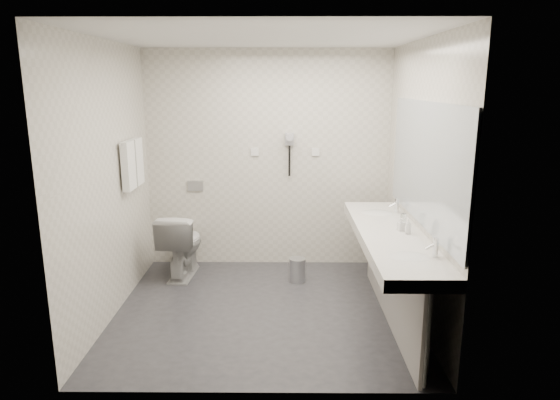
{
  "coord_description": "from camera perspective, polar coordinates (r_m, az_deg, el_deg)",
  "views": [
    {
      "loc": [
        0.18,
        -4.36,
        2.12
      ],
      "look_at": [
        0.15,
        0.15,
        1.05
      ],
      "focal_mm": 31.66,
      "sensor_mm": 36.0,
      "label": 1
    }
  ],
  "objects": [
    {
      "name": "vanity_post_far",
      "position": [
        5.57,
        10.75,
        -5.14
      ],
      "size": [
        0.06,
        0.06,
        0.75
      ],
      "primitive_type": "cylinder",
      "color": "silver",
      "rests_on": "floor"
    },
    {
      "name": "wall_left",
      "position": [
        4.72,
        -19.2,
        1.98
      ],
      "size": [
        0.0,
        2.6,
        2.6
      ],
      "primitive_type": "plane",
      "rotation": [
        1.57,
        0.0,
        1.57
      ],
      "color": "beige",
      "rests_on": "floor"
    },
    {
      "name": "basin_near",
      "position": [
        3.85,
        14.64,
        -6.58
      ],
      "size": [
        0.4,
        0.31,
        0.05
      ],
      "primitive_type": "ellipsoid",
      "color": "silver",
      "rests_on": "vanity_counter"
    },
    {
      "name": "faucet_near",
      "position": [
        3.88,
        17.52,
        -5.24
      ],
      "size": [
        0.04,
        0.04,
        0.15
      ],
      "primitive_type": "cylinder",
      "color": "silver",
      "rests_on": "vanity_counter"
    },
    {
      "name": "switch_plate_a",
      "position": [
        5.71,
        -2.94,
        5.58
      ],
      "size": [
        0.09,
        0.02,
        0.09
      ],
      "primitive_type": "cube",
      "color": "silver",
      "rests_on": "wall_back"
    },
    {
      "name": "vanity_post_near",
      "position": [
        3.71,
        16.55,
        -15.3
      ],
      "size": [
        0.06,
        0.06,
        0.75
      ],
      "primitive_type": "cylinder",
      "color": "silver",
      "rests_on": "floor"
    },
    {
      "name": "towel_rail",
      "position": [
        5.17,
        -16.92,
        6.45
      ],
      "size": [
        0.02,
        0.62,
        0.02
      ],
      "primitive_type": "cylinder",
      "rotation": [
        1.57,
        0.0,
        0.0
      ],
      "color": "silver",
      "rests_on": "wall_left"
    },
    {
      "name": "dryer_cord",
      "position": [
        5.68,
        1.1,
        4.53
      ],
      "size": [
        0.02,
        0.02,
        0.35
      ],
      "primitive_type": "cylinder",
      "color": "black",
      "rests_on": "dryer_cradle"
    },
    {
      "name": "glass_left",
      "position": [
        4.68,
        14.07,
        -2.16
      ],
      "size": [
        0.07,
        0.07,
        0.1
      ],
      "primitive_type": "cylinder",
      "rotation": [
        0.0,
        0.0,
        -0.34
      ],
      "color": "silver",
      "rests_on": "vanity_counter"
    },
    {
      "name": "vanity_counter",
      "position": [
        4.46,
        12.62,
        -4.18
      ],
      "size": [
        0.55,
        2.2,
        0.1
      ],
      "primitive_type": "cube",
      "color": "silver",
      "rests_on": "floor"
    },
    {
      "name": "toilet",
      "position": [
        5.64,
        -11.29,
        -5.03
      ],
      "size": [
        0.46,
        0.75,
        0.73
      ],
      "primitive_type": "imported",
      "rotation": [
        0.0,
        0.0,
        3.07
      ],
      "color": "silver",
      "rests_on": "floor"
    },
    {
      "name": "mirror",
      "position": [
        4.38,
        16.38,
        4.01
      ],
      "size": [
        0.02,
        2.2,
        1.05
      ],
      "primitive_type": "cube",
      "color": "#B2BCC6",
      "rests_on": "wall_right"
    },
    {
      "name": "towel_near",
      "position": [
        5.07,
        -17.11,
        3.79
      ],
      "size": [
        0.07,
        0.24,
        0.48
      ],
      "primitive_type": "cube",
      "color": "white",
      "rests_on": "towel_rail"
    },
    {
      "name": "towel_far",
      "position": [
        5.33,
        -16.22,
        4.3
      ],
      "size": [
        0.07,
        0.24,
        0.48
      ],
      "primitive_type": "cube",
      "color": "white",
      "rests_on": "towel_rail"
    },
    {
      "name": "faucet_far",
      "position": [
        5.08,
        13.33,
        -0.61
      ],
      "size": [
        0.04,
        0.04,
        0.15
      ],
      "primitive_type": "cylinder",
      "color": "silver",
      "rests_on": "vanity_counter"
    },
    {
      "name": "floor",
      "position": [
        4.85,
        -1.83,
        -12.58
      ],
      "size": [
        2.8,
        2.8,
        0.0
      ],
      "primitive_type": "plane",
      "color": "#2A292E",
      "rests_on": "ground"
    },
    {
      "name": "wall_front",
      "position": [
        3.19,
        -2.9,
        -2.51
      ],
      "size": [
        2.8,
        0.0,
        2.8
      ],
      "primitive_type": "plane",
      "rotation": [
        -1.57,
        0.0,
        0.0
      ],
      "color": "beige",
      "rests_on": "floor"
    },
    {
      "name": "wall_back",
      "position": [
        5.73,
        -1.42,
        4.6
      ],
      "size": [
        2.8,
        0.0,
        2.8
      ],
      "primitive_type": "plane",
      "rotation": [
        1.57,
        0.0,
        0.0
      ],
      "color": "beige",
      "rests_on": "floor"
    },
    {
      "name": "bin_lid",
      "position": [
        5.4,
        2.03,
        -6.84
      ],
      "size": [
        0.18,
        0.18,
        0.02
      ],
      "primitive_type": "cylinder",
      "color": "#B2B5BA",
      "rests_on": "pedal_bin"
    },
    {
      "name": "dryer_cradle",
      "position": [
        5.66,
        1.11,
        7.06
      ],
      "size": [
        0.1,
        0.04,
        0.14
      ],
      "primitive_type": "cube",
      "color": "#99999E",
      "rests_on": "wall_back"
    },
    {
      "name": "switch_plate_b",
      "position": [
        5.71,
        4.12,
        5.56
      ],
      "size": [
        0.09,
        0.02,
        0.09
      ],
      "primitive_type": "cube",
      "color": "silver",
      "rests_on": "wall_back"
    },
    {
      "name": "ceiling",
      "position": [
        4.38,
        -2.08,
        18.32
      ],
      "size": [
        2.8,
        2.8,
        0.0
      ],
      "primitive_type": "plane",
      "rotation": [
        3.14,
        0.0,
        0.0
      ],
      "color": "silver",
      "rests_on": "wall_back"
    },
    {
      "name": "soap_bottle_a",
      "position": [
        4.48,
        13.79,
        -2.75
      ],
      "size": [
        0.07,
        0.07,
        0.12
      ],
      "primitive_type": "imported",
      "rotation": [
        0.0,
        0.0,
        0.38
      ],
      "color": "silver",
      "rests_on": "vanity_counter"
    },
    {
      "name": "pedal_bin",
      "position": [
        5.45,
        2.02,
        -8.15
      ],
      "size": [
        0.23,
        0.23,
        0.25
      ],
      "primitive_type": "cylinder",
      "rotation": [
        0.0,
        0.0,
        -0.39
      ],
      "color": "#B2B5BA",
      "rests_on": "floor"
    },
    {
      "name": "dryer_barrel",
      "position": [
        5.59,
        1.12,
        7.28
      ],
      "size": [
        0.08,
        0.14,
        0.08
      ],
      "primitive_type": "cylinder",
      "rotation": [
        1.57,
        0.0,
        0.0
      ],
      "color": "#99999E",
      "rests_on": "dryer_cradle"
    },
    {
      "name": "soap_bottle_c",
      "position": [
        4.4,
        14.59,
        -2.96
      ],
      "size": [
        0.07,
        0.07,
        0.14
      ],
      "primitive_type": "imported",
      "rotation": [
        0.0,
        0.0,
        0.42
      ],
      "color": "silver",
      "rests_on": "vanity_counter"
    },
    {
      "name": "vanity_panel",
      "position": [
        4.61,
        12.65,
        -9.22
      ],
      "size": [
        0.03,
        2.15,
        0.75
      ],
      "primitive_type": "cube",
      "color": "gray",
      "rests_on": "floor"
    },
    {
      "name": "wall_right",
      "position": [
        4.61,
        15.73,
        1.96
      ],
      "size": [
        0.0,
        2.6,
        2.6
      ],
      "primitive_type": "plane",
      "rotation": [
        1.57,
        0.0,
        -1.57
      ],
      "color": "beige",
      "rests_on": "floor"
    },
    {
      "name": "basin_far",
      "position": [
        5.07,
        11.13,
        -1.6
      ],
      "size": [
        0.4,
        0.31,
        0.05
      ],
      "primitive_type": "ellipsoid",
      "color": "silver",
      "rests_on": "vanity_counter"
    },
    {
      "name": "flush_plate",
      "position": [
        5.86,
        -9.75,
        1.62
      ],
      "size": [
        0.18,
        0.02,
        0.12
      ],
      "primitive_type": "cube",
      "color": "#B2B5BA",
      "rests_on": "wall_back"
    }
  ]
}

